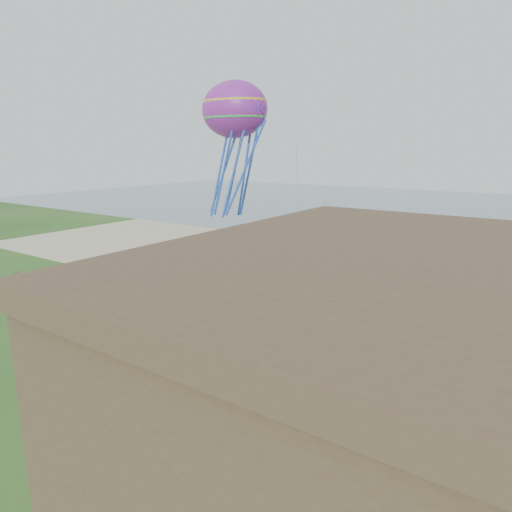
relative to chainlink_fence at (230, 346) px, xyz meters
The scene contains 6 objects.
ground 6.03m from the chainlink_fence, 90.00° to the right, with size 160.00×160.00×0.00m, color #26521C.
sand_beach 16.01m from the chainlink_fence, 90.00° to the left, with size 72.00×20.00×0.02m, color #C8BA90.
ocean 60.00m from the chainlink_fence, 90.00° to the left, with size 160.00×68.00×0.02m, color slate.
chainlink_fence is the anchor object (origin of this frame).
picnic_table 5.23m from the chainlink_fence, 54.91° to the right, with size 1.60×1.21×0.68m, color brown, non-canonical shape.
octopus_kite 10.46m from the chainlink_fence, 124.17° to the left, with size 3.68×2.60×7.58m, color #FE285A, non-canonical shape.
Camera 1 is at (11.80, -8.96, 9.15)m, focal length 32.00 mm.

